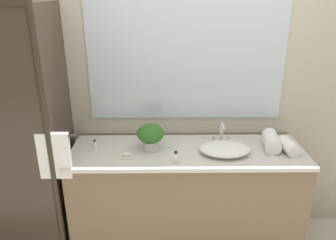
{
  "coord_description": "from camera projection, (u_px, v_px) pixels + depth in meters",
  "views": [
    {
      "loc": [
        -0.18,
        -2.28,
        2.05
      ],
      "look_at": [
        -0.15,
        0.0,
        1.15
      ],
      "focal_mm": 35.44,
      "sensor_mm": 36.0,
      "label": 1
    }
  ],
  "objects": [
    {
      "name": "wall_back_with_mirror",
      "position": [
        186.0,
        87.0,
        2.72
      ],
      "size": [
        4.4,
        0.06,
        2.6
      ],
      "color": "#B2A893",
      "rests_on": "ground_plane"
    },
    {
      "name": "vanity_cabinet",
      "position": [
        186.0,
        199.0,
        2.72
      ],
      "size": [
        1.8,
        0.58,
        0.9
      ],
      "color": "brown",
      "rests_on": "ground_plane"
    },
    {
      "name": "shower_enclosure",
      "position": [
        8.0,
        147.0,
        2.31
      ],
      "size": [
        1.2,
        0.59,
        2.0
      ],
      "color": "#2D2319",
      "rests_on": "ground_plane"
    },
    {
      "name": "sink_basin",
      "position": [
        225.0,
        149.0,
        2.49
      ],
      "size": [
        0.39,
        0.28,
        0.07
      ],
      "primitive_type": "ellipsoid",
      "color": "white",
      "rests_on": "vanity_cabinet"
    },
    {
      "name": "faucet",
      "position": [
        221.0,
        136.0,
        2.65
      ],
      "size": [
        0.17,
        0.13,
        0.17
      ],
      "color": "silver",
      "rests_on": "vanity_cabinet"
    },
    {
      "name": "potted_plant",
      "position": [
        151.0,
        135.0,
        2.52
      ],
      "size": [
        0.2,
        0.2,
        0.21
      ],
      "color": "beige",
      "rests_on": "vanity_cabinet"
    },
    {
      "name": "soap_dish",
      "position": [
        127.0,
        155.0,
        2.44
      ],
      "size": [
        0.1,
        0.07,
        0.04
      ],
      "color": "silver",
      "rests_on": "vanity_cabinet"
    },
    {
      "name": "amenity_bottle_lotion",
      "position": [
        95.0,
        145.0,
        2.55
      ],
      "size": [
        0.02,
        0.02,
        0.08
      ],
      "color": "white",
      "rests_on": "vanity_cabinet"
    },
    {
      "name": "amenity_bottle_shampoo",
      "position": [
        176.0,
        157.0,
        2.35
      ],
      "size": [
        0.03,
        0.03,
        0.09
      ],
      "color": "silver",
      "rests_on": "vanity_cabinet"
    },
    {
      "name": "rolled_towel_near_edge",
      "position": [
        288.0,
        146.0,
        2.5
      ],
      "size": [
        0.12,
        0.2,
        0.1
      ],
      "primitive_type": "cylinder",
      "rotation": [
        1.57,
        0.0,
        0.11
      ],
      "color": "white",
      "rests_on": "vanity_cabinet"
    },
    {
      "name": "rolled_towel_middle",
      "position": [
        271.0,
        141.0,
        2.56
      ],
      "size": [
        0.16,
        0.27,
        0.12
      ],
      "primitive_type": "cylinder",
      "rotation": [
        1.57,
        0.0,
        -0.16
      ],
      "color": "white",
      "rests_on": "vanity_cabinet"
    }
  ]
}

